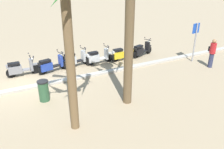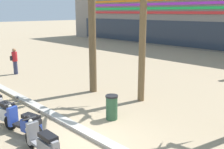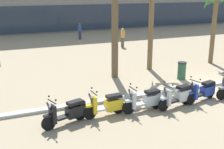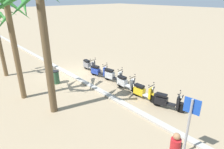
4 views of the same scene
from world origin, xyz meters
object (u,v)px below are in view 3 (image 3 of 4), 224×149
at_px(scooter_silver_second_in_line, 178,96).
at_px(palm_tree_by_mall_entrance, 216,7).
at_px(scooter_blue_mid_front, 203,91).
at_px(litter_bin, 182,70).
at_px(pedestrian_by_palm_tree, 80,31).
at_px(scooter_silver_mid_centre, 146,100).
at_px(pedestrian_window_shopping, 123,37).
at_px(scooter_black_tail_end, 68,112).
at_px(scooter_yellow_last_in_row, 107,105).

bearing_deg(scooter_silver_second_in_line, palm_tree_by_mall_entrance, 40.27).
relative_size(scooter_silver_second_in_line, scooter_blue_mid_front, 1.00).
bearing_deg(litter_bin, pedestrian_by_palm_tree, 95.57).
distance_m(scooter_blue_mid_front, litter_bin, 3.15).
xyz_separation_m(scooter_silver_mid_centre, pedestrian_by_palm_tree, (2.45, 17.42, 0.39)).
xyz_separation_m(scooter_silver_mid_centre, pedestrian_window_shopping, (4.66, 12.38, 0.38)).
xyz_separation_m(scooter_black_tail_end, scooter_blue_mid_front, (6.02, -0.04, -0.00)).
distance_m(palm_tree_by_mall_entrance, pedestrian_by_palm_tree, 13.61).
bearing_deg(scooter_silver_mid_centre, scooter_yellow_last_in_row, 175.19).
xyz_separation_m(palm_tree_by_mall_entrance, pedestrian_window_shopping, (-3.09, 7.19, -2.78)).
bearing_deg(scooter_yellow_last_in_row, litter_bin, 27.49).
bearing_deg(pedestrian_window_shopping, pedestrian_by_palm_tree, 113.66).
bearing_deg(scooter_black_tail_end, pedestrian_window_shopping, 57.64).
relative_size(scooter_blue_mid_front, palm_tree_by_mall_entrance, 0.38).
relative_size(scooter_silver_mid_centre, pedestrian_window_shopping, 1.14).
bearing_deg(pedestrian_by_palm_tree, scooter_silver_second_in_line, -93.36).
bearing_deg(palm_tree_by_mall_entrance, litter_bin, -150.38).
xyz_separation_m(pedestrian_by_palm_tree, litter_bin, (1.41, -14.44, -0.36)).
xyz_separation_m(scooter_blue_mid_front, pedestrian_by_palm_tree, (-0.40, 17.43, 0.40)).
relative_size(scooter_yellow_last_in_row, scooter_blue_mid_front, 0.97).
bearing_deg(litter_bin, palm_tree_by_mall_entrance, 29.62).
height_order(scooter_yellow_last_in_row, scooter_silver_mid_centre, same).
bearing_deg(scooter_blue_mid_front, palm_tree_by_mall_entrance, 46.66).
xyz_separation_m(scooter_black_tail_end, pedestrian_window_shopping, (7.83, 12.35, 0.39)).
distance_m(scooter_silver_mid_centre, palm_tree_by_mall_entrance, 9.85).
distance_m(scooter_silver_mid_centre, pedestrian_by_palm_tree, 17.59).
bearing_deg(palm_tree_by_mall_entrance, scooter_silver_second_in_line, -139.73).
bearing_deg(pedestrian_by_palm_tree, pedestrian_window_shopping, -66.34).
bearing_deg(scooter_silver_second_in_line, scooter_yellow_last_in_row, 174.12).
height_order(scooter_silver_mid_centre, scooter_blue_mid_front, same).
xyz_separation_m(palm_tree_by_mall_entrance, pedestrian_by_palm_tree, (-5.30, 12.23, -2.76)).
height_order(scooter_silver_mid_centre, scooter_silver_second_in_line, same).
bearing_deg(scooter_silver_second_in_line, pedestrian_window_shopping, 75.53).
bearing_deg(palm_tree_by_mall_entrance, scooter_yellow_last_in_row, -151.61).
distance_m(scooter_yellow_last_in_row, pedestrian_window_shopping, 13.76).
distance_m(scooter_silver_mid_centre, pedestrian_window_shopping, 13.23).
xyz_separation_m(scooter_silver_mid_centre, palm_tree_by_mall_entrance, (7.75, 5.19, 3.16)).
bearing_deg(palm_tree_by_mall_entrance, scooter_blue_mid_front, -133.34).
xyz_separation_m(scooter_black_tail_end, scooter_silver_second_in_line, (4.59, -0.21, 0.02)).
bearing_deg(scooter_blue_mid_front, scooter_silver_mid_centre, 179.85).
height_order(scooter_blue_mid_front, pedestrian_window_shopping, pedestrian_window_shopping).
bearing_deg(scooter_silver_mid_centre, pedestrian_by_palm_tree, 82.00).
height_order(scooter_yellow_last_in_row, scooter_silver_second_in_line, same).
height_order(pedestrian_by_palm_tree, litter_bin, pedestrian_by_palm_tree).
bearing_deg(pedestrian_by_palm_tree, scooter_black_tail_end, -107.92).
distance_m(pedestrian_window_shopping, pedestrian_by_palm_tree, 5.50).
xyz_separation_m(scooter_yellow_last_in_row, scooter_blue_mid_front, (4.45, -0.14, -0.00)).
relative_size(palm_tree_by_mall_entrance, pedestrian_by_palm_tree, 2.96).
bearing_deg(scooter_yellow_last_in_row, scooter_black_tail_end, -176.15).
bearing_deg(pedestrian_by_palm_tree, scooter_blue_mid_front, -88.70).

